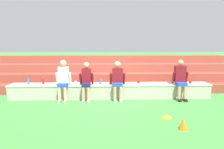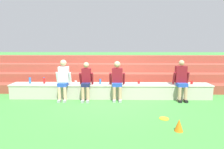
{
  "view_description": "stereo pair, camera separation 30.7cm",
  "coord_description": "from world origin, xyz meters",
  "px_view_note": "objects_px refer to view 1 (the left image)",
  "views": [
    {
      "loc": [
        -0.14,
        -6.49,
        1.96
      ],
      "look_at": [
        0.06,
        0.29,
        0.87
      ],
      "focal_mm": 30.35,
      "sensor_mm": 36.0,
      "label": 1
    },
    {
      "loc": [
        0.16,
        -6.49,
        1.96
      ],
      "look_at": [
        0.06,
        0.29,
        0.87
      ],
      "focal_mm": 30.35,
      "sensor_mm": 36.0,
      "label": 2
    }
  ],
  "objects_px": {
    "person_center": "(118,79)",
    "sports_cone": "(183,124)",
    "person_far_left": "(63,79)",
    "water_bottle_mid_right": "(28,81)",
    "person_left_of_center": "(86,81)",
    "water_bottle_mid_left": "(43,81)",
    "plastic_cup_middle": "(76,83)",
    "plastic_cup_left_end": "(190,82)",
    "plastic_cup_right_end": "(139,82)",
    "frisbee": "(167,118)",
    "person_right_of_center": "(181,79)",
    "water_bottle_near_left": "(100,81)"
  },
  "relations": [
    {
      "from": "person_left_of_center",
      "to": "plastic_cup_left_end",
      "type": "relative_size",
      "value": 13.2
    },
    {
      "from": "water_bottle_mid_right",
      "to": "person_far_left",
      "type": "bearing_deg",
      "value": -12.73
    },
    {
      "from": "person_far_left",
      "to": "person_right_of_center",
      "type": "bearing_deg",
      "value": 0.37
    },
    {
      "from": "water_bottle_mid_right",
      "to": "frisbee",
      "type": "xyz_separation_m",
      "value": [
        4.42,
        -1.99,
        -0.64
      ]
    },
    {
      "from": "sports_cone",
      "to": "plastic_cup_left_end",
      "type": "bearing_deg",
      "value": 63.65
    },
    {
      "from": "person_left_of_center",
      "to": "person_center",
      "type": "relative_size",
      "value": 0.97
    },
    {
      "from": "person_far_left",
      "to": "plastic_cup_right_end",
      "type": "xyz_separation_m",
      "value": [
        2.68,
        0.36,
        -0.19
      ]
    },
    {
      "from": "plastic_cup_left_end",
      "to": "water_bottle_mid_right",
      "type": "bearing_deg",
      "value": 179.99
    },
    {
      "from": "person_left_of_center",
      "to": "person_center",
      "type": "xyz_separation_m",
      "value": [
        1.09,
        0.01,
        0.04
      ]
    },
    {
      "from": "person_left_of_center",
      "to": "person_far_left",
      "type": "bearing_deg",
      "value": 179.86
    },
    {
      "from": "water_bottle_mid_left",
      "to": "sports_cone",
      "type": "height_order",
      "value": "water_bottle_mid_left"
    },
    {
      "from": "water_bottle_near_left",
      "to": "frisbee",
      "type": "xyz_separation_m",
      "value": [
        1.84,
        -1.96,
        -0.61
      ]
    },
    {
      "from": "person_right_of_center",
      "to": "water_bottle_mid_right",
      "type": "relative_size",
      "value": 5.36
    },
    {
      "from": "person_center",
      "to": "water_bottle_mid_right",
      "type": "relative_size",
      "value": 5.19
    },
    {
      "from": "person_center",
      "to": "sports_cone",
      "type": "xyz_separation_m",
      "value": [
        1.37,
        -2.4,
        -0.6
      ]
    },
    {
      "from": "water_bottle_mid_left",
      "to": "person_left_of_center",
      "type": "bearing_deg",
      "value": -11.16
    },
    {
      "from": "plastic_cup_left_end",
      "to": "frisbee",
      "type": "bearing_deg",
      "value": -126.7
    },
    {
      "from": "water_bottle_mid_left",
      "to": "frisbee",
      "type": "bearing_deg",
      "value": -27.15
    },
    {
      "from": "water_bottle_mid_left",
      "to": "person_center",
      "type": "bearing_deg",
      "value": -6.55
    },
    {
      "from": "person_right_of_center",
      "to": "plastic_cup_right_end",
      "type": "relative_size",
      "value": 13.44
    },
    {
      "from": "plastic_cup_right_end",
      "to": "sports_cone",
      "type": "xyz_separation_m",
      "value": [
        0.57,
        -2.75,
        -0.43
      ]
    },
    {
      "from": "person_left_of_center",
      "to": "water_bottle_mid_right",
      "type": "height_order",
      "value": "person_left_of_center"
    },
    {
      "from": "person_far_left",
      "to": "plastic_cup_left_end",
      "type": "bearing_deg",
      "value": 3.69
    },
    {
      "from": "person_far_left",
      "to": "water_bottle_mid_right",
      "type": "distance_m",
      "value": 1.35
    },
    {
      "from": "person_far_left",
      "to": "person_right_of_center",
      "type": "relative_size",
      "value": 1.0
    },
    {
      "from": "person_far_left",
      "to": "person_left_of_center",
      "type": "relative_size",
      "value": 1.07
    },
    {
      "from": "water_bottle_near_left",
      "to": "person_center",
      "type": "bearing_deg",
      "value": -23.61
    },
    {
      "from": "frisbee",
      "to": "sports_cone",
      "type": "height_order",
      "value": "sports_cone"
    },
    {
      "from": "plastic_cup_middle",
      "to": "plastic_cup_left_end",
      "type": "relative_size",
      "value": 1.19
    },
    {
      "from": "water_bottle_mid_right",
      "to": "frisbee",
      "type": "height_order",
      "value": "water_bottle_mid_right"
    },
    {
      "from": "sports_cone",
      "to": "frisbee",
      "type": "bearing_deg",
      "value": 101.78
    },
    {
      "from": "water_bottle_mid_right",
      "to": "plastic_cup_right_end",
      "type": "relative_size",
      "value": 2.51
    },
    {
      "from": "person_far_left",
      "to": "person_center",
      "type": "height_order",
      "value": "person_far_left"
    },
    {
      "from": "water_bottle_mid_right",
      "to": "sports_cone",
      "type": "relative_size",
      "value": 0.94
    },
    {
      "from": "person_left_of_center",
      "to": "plastic_cup_middle",
      "type": "xyz_separation_m",
      "value": [
        -0.41,
        0.26,
        -0.12
      ]
    },
    {
      "from": "person_right_of_center",
      "to": "water_bottle_near_left",
      "type": "xyz_separation_m",
      "value": [
        -2.84,
        0.25,
        -0.13
      ]
    },
    {
      "from": "water_bottle_mid_left",
      "to": "frisbee",
      "type": "relative_size",
      "value": 0.92
    },
    {
      "from": "plastic_cup_middle",
      "to": "person_far_left",
      "type": "bearing_deg",
      "value": -145.64
    },
    {
      "from": "plastic_cup_middle",
      "to": "sports_cone",
      "type": "distance_m",
      "value": 3.94
    },
    {
      "from": "water_bottle_mid_right",
      "to": "water_bottle_mid_left",
      "type": "bearing_deg",
      "value": 1.65
    },
    {
      "from": "person_far_left",
      "to": "water_bottle_mid_left",
      "type": "distance_m",
      "value": 0.87
    },
    {
      "from": "person_right_of_center",
      "to": "plastic_cup_middle",
      "type": "height_order",
      "value": "person_right_of_center"
    },
    {
      "from": "water_bottle_near_left",
      "to": "person_left_of_center",
      "type": "bearing_deg",
      "value": -150.08
    },
    {
      "from": "person_far_left",
      "to": "water_bottle_mid_left",
      "type": "bearing_deg",
      "value": 158.6
    },
    {
      "from": "person_left_of_center",
      "to": "frisbee",
      "type": "bearing_deg",
      "value": -36.12
    },
    {
      "from": "person_left_of_center",
      "to": "plastic_cup_middle",
      "type": "distance_m",
      "value": 0.5
    },
    {
      "from": "person_right_of_center",
      "to": "plastic_cup_left_end",
      "type": "distance_m",
      "value": 0.58
    },
    {
      "from": "water_bottle_mid_right",
      "to": "plastic_cup_right_end",
      "type": "bearing_deg",
      "value": 0.87
    },
    {
      "from": "person_center",
      "to": "plastic_cup_right_end",
      "type": "distance_m",
      "value": 0.89
    },
    {
      "from": "water_bottle_near_left",
      "to": "plastic_cup_left_end",
      "type": "height_order",
      "value": "water_bottle_near_left"
    }
  ]
}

